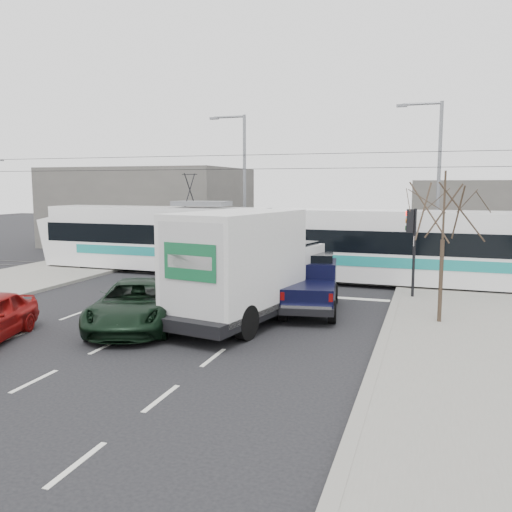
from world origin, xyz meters
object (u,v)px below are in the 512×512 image
(traffic_signal, at_px, (411,233))
(street_lamp_far, at_px, (242,178))
(bare_tree, at_px, (444,213))
(silver_pickup, at_px, (227,284))
(green_car, at_px, (136,304))
(street_lamp_near, at_px, (435,177))
(tram, at_px, (274,242))
(navy_pickup, at_px, (311,283))
(box_truck, at_px, (247,267))

(traffic_signal, distance_m, street_lamp_far, 14.47)
(bare_tree, xyz_separation_m, silver_pickup, (-7.62, -0.02, -2.81))
(silver_pickup, xyz_separation_m, green_car, (-1.97, -3.25, -0.22))
(green_car, bearing_deg, street_lamp_near, 39.12)
(traffic_signal, height_order, silver_pickup, traffic_signal)
(bare_tree, xyz_separation_m, traffic_signal, (-1.13, 4.00, -1.05))
(tram, xyz_separation_m, green_car, (-1.70, -10.54, -1.10))
(silver_pickup, bearing_deg, bare_tree, 8.65)
(bare_tree, height_order, tram, tram)
(street_lamp_far, height_order, navy_pickup, street_lamp_far)
(street_lamp_near, height_order, silver_pickup, street_lamp_near)
(green_car, bearing_deg, tram, 62.18)
(street_lamp_far, bearing_deg, navy_pickup, -60.11)
(street_lamp_far, height_order, tram, street_lamp_far)
(traffic_signal, xyz_separation_m, street_lamp_far, (-10.66, 9.50, 2.37))
(silver_pickup, height_order, green_car, silver_pickup)
(silver_pickup, bearing_deg, green_car, -112.62)
(street_lamp_near, distance_m, street_lamp_far, 11.67)
(traffic_signal, xyz_separation_m, tram, (-6.76, 3.27, -0.88))
(navy_pickup, relative_size, green_car, 0.93)
(bare_tree, relative_size, traffic_signal, 1.39)
(bare_tree, height_order, traffic_signal, bare_tree)
(street_lamp_near, relative_size, tram, 0.35)
(silver_pickup, bearing_deg, navy_pickup, 26.27)
(traffic_signal, height_order, green_car, traffic_signal)
(tram, xyz_separation_m, navy_pickup, (3.32, -6.31, -0.84))
(traffic_signal, distance_m, silver_pickup, 7.83)
(bare_tree, bearing_deg, green_car, -161.17)
(traffic_signal, height_order, street_lamp_far, street_lamp_far)
(traffic_signal, bearing_deg, silver_pickup, -148.27)
(street_lamp_near, height_order, tram, street_lamp_near)
(street_lamp_far, bearing_deg, box_truck, -69.89)
(traffic_signal, distance_m, tram, 7.56)
(navy_pickup, bearing_deg, tram, 109.16)
(traffic_signal, xyz_separation_m, navy_pickup, (-3.45, -3.04, -1.71))
(box_truck, bearing_deg, navy_pickup, 64.58)
(green_car, bearing_deg, traffic_signal, 21.99)
(street_lamp_far, distance_m, green_car, 17.46)
(street_lamp_near, bearing_deg, navy_pickup, -112.14)
(street_lamp_near, relative_size, green_car, 1.63)
(traffic_signal, distance_m, street_lamp_near, 7.91)
(tram, height_order, silver_pickup, tram)
(street_lamp_far, relative_size, silver_pickup, 1.59)
(tram, height_order, box_truck, tram)
(tram, bearing_deg, bare_tree, -41.11)
(silver_pickup, relative_size, navy_pickup, 1.10)
(navy_pickup, height_order, green_car, navy_pickup)
(box_truck, bearing_deg, tram, 111.66)
(street_lamp_far, relative_size, navy_pickup, 1.75)
(tram, bearing_deg, street_lamp_far, 123.57)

